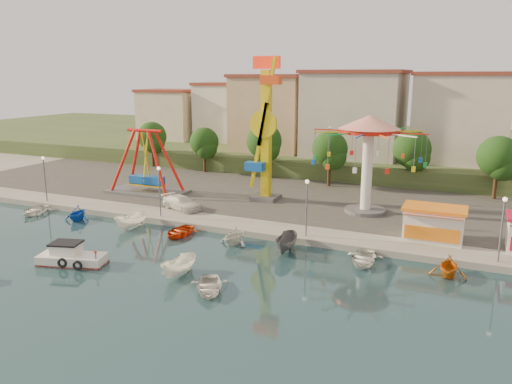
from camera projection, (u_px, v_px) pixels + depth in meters
The scene contains 35 objects.
ground at pixel (150, 279), 37.68m from camera, with size 200.00×200.00×0.00m, color #15303A.
quay_deck at pixel (349, 156), 92.69m from camera, with size 200.00×100.00×0.60m, color #9E998E.
asphalt_pad at pixel (289, 190), 64.19m from camera, with size 90.00×28.00×0.01m, color #4C4944.
hill_terrace at pixel (356, 146), 96.86m from camera, with size 200.00×60.00×3.00m, color #384C26.
pirate_ship_ride at pixel (146, 163), 61.92m from camera, with size 10.00×5.00×8.00m.
kamikaze_tower at pixel (266, 132), 57.17m from camera, with size 3.67×3.10×16.50m.
wave_swinger at pixel (369, 142), 52.03m from camera, with size 11.60×11.60×10.40m.
booth_left at pixel (434, 223), 44.37m from camera, with size 5.40×3.78×3.08m.
lamp_post_0 at pixel (45, 180), 58.08m from camera, with size 0.14×0.14×5.00m, color #59595E.
lamp_post_1 at pixel (160, 193), 51.71m from camera, with size 0.14×0.14×5.00m, color #59595E.
lamp_post_2 at pixel (307, 210), 45.34m from camera, with size 0.14×0.14×5.00m, color #59595E.
lamp_post_3 at pixel (501, 232), 38.97m from camera, with size 0.14×0.14×5.00m, color #59595E.
tree_0 at pixel (152, 136), 79.63m from camera, with size 4.60×4.60×7.19m.
tree_1 at pixel (204, 142), 75.06m from camera, with size 4.35×4.35×6.80m.
tree_2 at pixel (264, 141), 70.53m from camera, with size 5.02×5.02×7.85m.
tree_3 at pixel (330, 149), 65.35m from camera, with size 4.68×4.68×7.32m.
tree_4 at pixel (412, 149), 63.98m from camera, with size 4.86×4.86×7.60m.
tree_5 at pixel (498, 157), 58.39m from camera, with size 4.83×4.83×7.54m.
building_0 at pixel (147, 110), 89.84m from camera, with size 9.26×9.53×11.87m, color beige.
building_1 at pixel (220, 119), 90.14m from camera, with size 12.33×9.01×8.63m, color silver.
building_2 at pixel (290, 114), 85.13m from camera, with size 11.95×9.28×11.23m, color tan.
building_3 at pixel (366, 124), 77.07m from camera, with size 12.59×10.50×9.20m, color beige.
building_4 at pixel (461, 126), 74.72m from camera, with size 10.75×9.23×9.24m, color beige.
cabin_motorboat at pixel (71, 258), 40.61m from camera, with size 5.77×3.47×1.90m.
rowboat_a at pixel (209, 286), 35.41m from camera, with size 2.78×3.89×0.81m, color silver.
skiff at pixel (179, 267), 38.13m from camera, with size 1.43×3.80×1.47m, color white.
van at pixel (182, 203), 54.80m from camera, with size 2.07×5.10×1.48m, color silver.
moored_boat_0 at pixel (34, 210), 55.28m from camera, with size 2.84×3.98×0.82m, color silver.
moored_boat_1 at pixel (77, 213), 52.71m from camera, with size 2.68×3.10×1.63m, color blue.
moored_boat_2 at pixel (131, 221), 49.92m from camera, with size 1.50×3.98×1.54m, color white.
moored_boat_3 at pixel (179, 231), 47.77m from camera, with size 2.85×3.98×0.83m, color red.
moored_boat_4 at pixel (234, 235), 45.31m from camera, with size 2.69×3.12×1.64m, color silver.
moored_boat_5 at pixel (286, 243), 43.30m from camera, with size 1.54×4.10×1.58m, color #525156.
moored_boat_6 at pixel (363, 258), 40.71m from camera, with size 2.99×4.19×0.87m, color silver.
moored_boat_7 at pixel (449, 266), 38.03m from camera, with size 2.78×3.22×1.70m, color #CA6512.
Camera 1 is at (21.70, -28.82, 15.03)m, focal length 35.00 mm.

